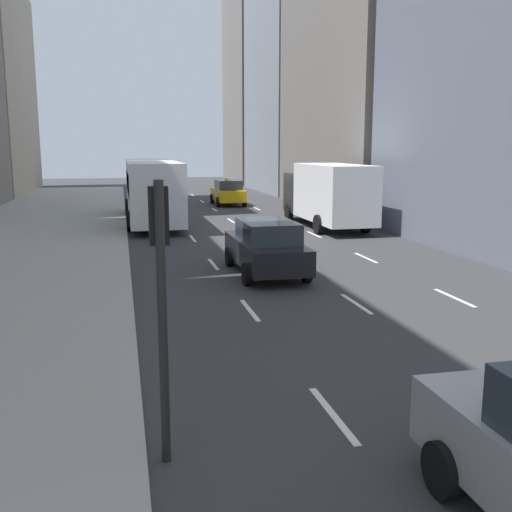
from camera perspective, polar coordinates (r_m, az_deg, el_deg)
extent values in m
cube|color=#9E9E99|center=(27.53, -20.50, 1.55)|extent=(8.00, 66.00, 0.15)
cube|color=white|center=(9.41, 7.32, -14.72)|extent=(0.12, 2.00, 0.01)
cube|color=white|center=(14.84, -0.60, -5.17)|extent=(0.12, 2.00, 0.01)
cube|color=white|center=(20.59, -4.09, -0.79)|extent=(0.12, 2.00, 0.01)
cube|color=white|center=(26.46, -6.04, 1.67)|extent=(0.12, 2.00, 0.01)
cube|color=white|center=(32.37, -7.28, 3.23)|extent=(0.12, 2.00, 0.01)
cube|color=white|center=(38.31, -8.14, 4.31)|extent=(0.12, 2.00, 0.01)
cube|color=white|center=(44.27, -8.77, 5.09)|extent=(0.12, 2.00, 0.01)
cube|color=white|center=(50.23, -9.26, 5.69)|extent=(0.12, 2.00, 0.01)
cube|color=white|center=(10.63, 22.01, -12.39)|extent=(0.12, 2.00, 0.01)
cube|color=white|center=(15.65, 9.51, -4.50)|extent=(0.12, 2.00, 0.01)
cube|color=white|center=(21.18, 3.42, -0.47)|extent=(0.12, 2.00, 0.01)
cube|color=white|center=(26.92, -0.11, 1.87)|extent=(0.12, 2.00, 0.01)
cube|color=white|center=(32.75, -2.39, 3.38)|extent=(0.12, 2.00, 0.01)
cube|color=white|center=(38.63, -3.99, 4.43)|extent=(0.12, 2.00, 0.01)
cube|color=white|center=(44.54, -5.17, 5.20)|extent=(0.12, 2.00, 0.01)
cube|color=white|center=(50.48, -6.07, 5.79)|extent=(0.12, 2.00, 0.01)
cube|color=white|center=(16.88, 18.37, -3.79)|extent=(0.12, 2.00, 0.01)
cube|color=white|center=(22.11, 10.41, -0.16)|extent=(0.12, 2.00, 0.01)
cube|color=white|center=(27.65, 5.57, 2.05)|extent=(0.12, 2.00, 0.01)
cube|color=white|center=(33.36, 2.35, 3.51)|extent=(0.12, 2.00, 0.01)
cube|color=white|center=(39.15, 0.08, 4.54)|extent=(0.12, 2.00, 0.01)
cube|color=white|center=(44.99, -1.61, 5.29)|extent=(0.12, 2.00, 0.01)
cube|color=white|center=(50.87, -2.92, 5.87)|extent=(0.12, 2.00, 0.01)
cube|color=slate|center=(40.81, 9.85, 18.62)|extent=(6.00, 16.63, 19.89)
cube|color=gray|center=(55.42, 3.49, 17.12)|extent=(6.00, 13.38, 21.04)
cube|color=slate|center=(68.91, 0.21, 18.32)|extent=(6.00, 11.95, 27.04)
cube|color=yellow|center=(41.68, -2.71, 5.85)|extent=(1.80, 4.40, 0.76)
cube|color=#28333D|center=(41.37, -2.65, 6.79)|extent=(1.58, 2.29, 0.64)
cube|color=#F2E599|center=(41.35, -2.66, 7.33)|extent=(0.44, 0.20, 0.14)
cylinder|color=black|center=(42.91, -4.21, 5.46)|extent=(0.22, 0.66, 0.66)
cylinder|color=black|center=(43.21, -1.84, 5.51)|extent=(0.22, 0.66, 0.66)
cylinder|color=black|center=(40.22, -3.63, 5.14)|extent=(0.22, 0.66, 0.66)
cylinder|color=black|center=(40.54, -1.11, 5.20)|extent=(0.22, 0.66, 0.66)
cube|color=black|center=(18.94, 0.91, 0.41)|extent=(1.80, 4.75, 0.75)
cube|color=#28333D|center=(18.56, 1.13, 2.38)|extent=(1.58, 2.47, 0.64)
cylinder|color=black|center=(20.25, -2.54, -0.03)|extent=(0.22, 0.66, 0.66)
cylinder|color=black|center=(20.63, 2.38, 0.16)|extent=(0.22, 0.66, 0.66)
cylinder|color=black|center=(17.41, -0.83, -1.74)|extent=(0.22, 0.66, 0.66)
cylinder|color=black|center=(17.86, 4.83, -1.47)|extent=(0.22, 0.66, 0.66)
cylinder|color=black|center=(7.60, 17.40, -18.85)|extent=(0.22, 0.66, 0.66)
cube|color=silver|center=(32.25, -9.87, 6.34)|extent=(2.50, 11.60, 2.90)
cube|color=#28333D|center=(37.97, -10.34, 7.44)|extent=(2.30, 0.12, 1.40)
cube|color=#28333D|center=(32.20, -12.06, 6.88)|extent=(0.08, 9.86, 1.10)
cube|color=yellow|center=(37.94, -10.38, 8.79)|extent=(1.50, 0.10, 0.36)
cylinder|color=black|center=(35.91, -12.10, 4.57)|extent=(0.30, 1.00, 1.00)
cylinder|color=black|center=(36.02, -8.11, 4.72)|extent=(0.30, 1.00, 1.00)
cylinder|color=black|center=(29.16, -11.93, 3.29)|extent=(0.30, 1.00, 1.00)
cylinder|color=black|center=(29.30, -7.03, 3.46)|extent=(0.30, 1.00, 1.00)
cube|color=#262628|center=(33.16, 4.93, 6.04)|extent=(2.10, 2.40, 2.10)
cube|color=#28333D|center=(34.24, 4.35, 6.68)|extent=(1.90, 0.10, 0.90)
cube|color=white|center=(29.17, 7.43, 5.99)|extent=(2.30, 6.00, 2.70)
cylinder|color=black|center=(32.96, 3.15, 4.20)|extent=(0.28, 0.90, 0.90)
cylinder|color=black|center=(33.59, 6.61, 4.26)|extent=(0.28, 0.90, 0.90)
cylinder|color=black|center=(27.80, 5.98, 3.01)|extent=(0.28, 0.90, 0.90)
cylinder|color=black|center=(28.62, 10.36, 3.11)|extent=(0.28, 0.90, 0.90)
cylinder|color=black|center=(7.52, -8.88, -6.62)|extent=(0.12, 0.12, 3.60)
cube|color=black|center=(7.43, -9.27, 3.80)|extent=(0.24, 0.20, 0.72)
sphere|color=red|center=(7.51, -9.37, 5.64)|extent=(0.14, 0.14, 0.14)
sphere|color=#4C3F14|center=(7.53, -9.32, 3.89)|extent=(0.14, 0.14, 0.14)
sphere|color=#198C2D|center=(7.56, -9.27, 2.16)|extent=(0.14, 0.14, 0.14)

